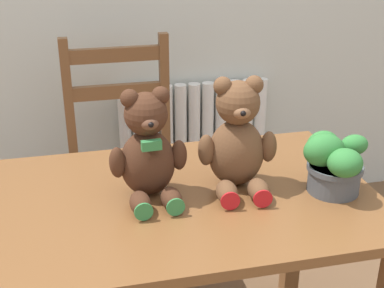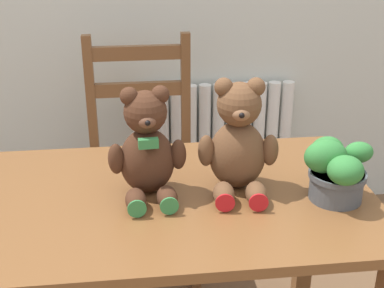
{
  "view_description": "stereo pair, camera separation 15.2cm",
  "coord_description": "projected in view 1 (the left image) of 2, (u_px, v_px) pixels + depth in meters",
  "views": [
    {
      "loc": [
        -0.26,
        -0.95,
        1.5
      ],
      "look_at": [
        0.05,
        0.4,
        0.88
      ],
      "focal_mm": 50.0,
      "sensor_mm": 36.0,
      "label": 1
    },
    {
      "loc": [
        -0.11,
        -0.98,
        1.5
      ],
      "look_at": [
        0.05,
        0.4,
        0.88
      ],
      "focal_mm": 50.0,
      "sensor_mm": 36.0,
      "label": 2
    }
  ],
  "objects": [
    {
      "name": "teddy_bear_right",
      "position": [
        237.0,
        141.0,
        1.54
      ],
      "size": [
        0.24,
        0.24,
        0.34
      ],
      "rotation": [
        0.0,
        0.0,
        3.04
      ],
      "color": "brown",
      "rests_on": "dining_table"
    },
    {
      "name": "dining_table",
      "position": [
        177.0,
        231.0,
        1.59
      ],
      "size": [
        1.15,
        0.74,
        0.73
      ],
      "color": "brown",
      "rests_on": "ground_plane"
    },
    {
      "name": "potted_plant",
      "position": [
        333.0,
        163.0,
        1.53
      ],
      "size": [
        0.2,
        0.21,
        0.18
      ],
      "color": "#4C5156",
      "rests_on": "dining_table"
    },
    {
      "name": "radiator",
      "position": [
        194.0,
        155.0,
        2.77
      ],
      "size": [
        0.77,
        0.1,
        0.71
      ],
      "color": "white",
      "rests_on": "ground_plane"
    },
    {
      "name": "teddy_bear_left",
      "position": [
        148.0,
        152.0,
        1.49
      ],
      "size": [
        0.22,
        0.22,
        0.32
      ],
      "rotation": [
        0.0,
        0.0,
        3.19
      ],
      "color": "#472819",
      "rests_on": "dining_table"
    },
    {
      "name": "wooden_chair_behind",
      "position": [
        124.0,
        164.0,
        2.29
      ],
      "size": [
        0.45,
        0.43,
        1.01
      ],
      "rotation": [
        0.0,
        0.0,
        3.14
      ],
      "color": "brown",
      "rests_on": "ground_plane"
    }
  ]
}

